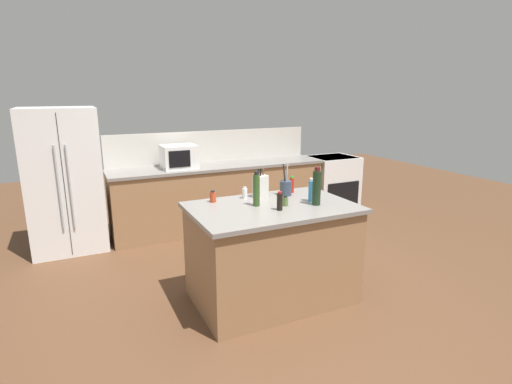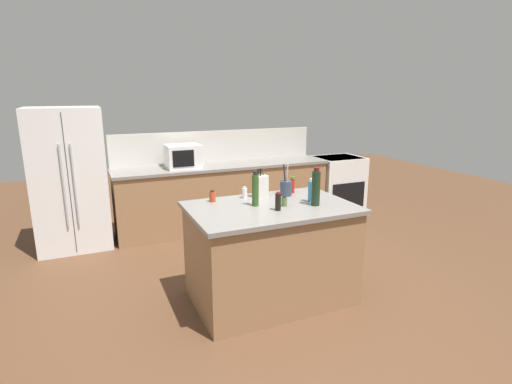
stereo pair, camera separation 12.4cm
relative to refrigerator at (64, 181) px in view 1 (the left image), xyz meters
name	(u,v)px [view 1 (the left image)]	position (x,y,z in m)	size (l,w,h in m)	color
ground_plane	(271,297)	(1.74, -2.25, -0.89)	(14.00, 14.00, 0.00)	brown
back_counter_run	(220,196)	(2.04, -0.05, -0.42)	(3.13, 0.66, 0.94)	#936B47
wall_backsplash	(212,146)	(2.04, 0.27, 0.28)	(3.09, 0.03, 0.46)	beige
kitchen_island	(272,253)	(1.74, -2.25, -0.42)	(1.52, 0.99, 0.94)	#936B47
refrigerator	(64,181)	(0.00, 0.00, 0.00)	(0.87, 0.75, 1.78)	white
range_oven	(332,183)	(4.02, -0.05, -0.42)	(0.76, 0.65, 0.92)	white
microwave	(179,157)	(1.45, -0.05, 0.21)	(0.46, 0.39, 0.32)	white
knife_block	(261,186)	(1.77, -1.93, 0.16)	(0.15, 0.13, 0.29)	beige
utensil_crock	(286,187)	(2.04, -1.97, 0.13)	(0.12, 0.12, 0.32)	#333D4C
salt_shaker	(245,193)	(1.61, -1.90, 0.10)	(0.05, 0.05, 0.12)	silver
dish_soap_bottle	(312,191)	(2.15, -2.28, 0.16)	(0.06, 0.06, 0.23)	#3384BC
wine_bottle	(317,187)	(2.12, -2.40, 0.22)	(0.08, 0.08, 0.36)	black
soy_sauce_bottle	(280,201)	(1.73, -2.41, 0.13)	(0.05, 0.05, 0.17)	black
olive_oil_bottle	(256,190)	(1.60, -2.19, 0.20)	(0.06, 0.06, 0.33)	#2D4C1E
spice_jar_oregano	(285,201)	(1.85, -2.30, 0.09)	(0.05, 0.05, 0.10)	#567038
hot_sauce_bottle	(292,185)	(2.15, -1.90, 0.13)	(0.05, 0.05, 0.17)	red
spice_jar_paprika	(213,197)	(1.28, -1.90, 0.10)	(0.06, 0.06, 0.11)	#B73D1E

